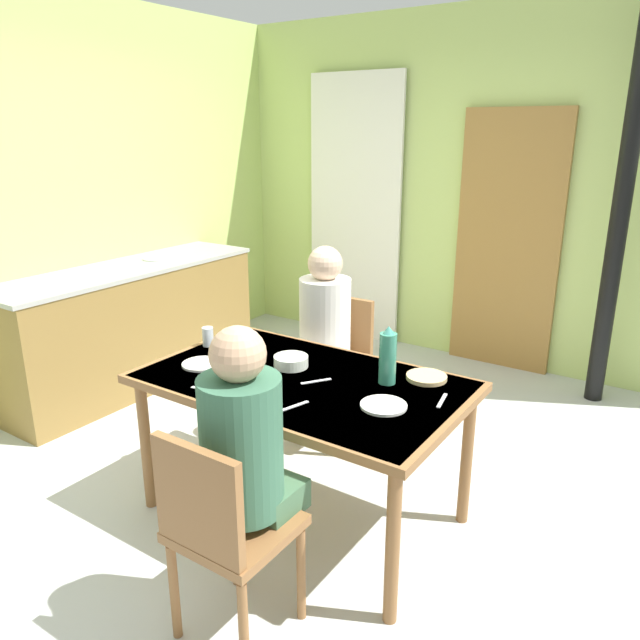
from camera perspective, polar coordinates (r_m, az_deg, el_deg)
ground_plane at (r=3.47m, az=-3.91°, el=-14.75°), size 6.37×6.37×0.00m
wall_back at (r=5.11m, az=13.11°, el=11.76°), size 4.33×0.10×2.74m
wall_left at (r=4.88m, az=-19.57°, el=10.95°), size 0.10×3.67×2.74m
door_wooden at (r=4.94m, az=17.20°, el=6.91°), size 0.80×0.05×2.00m
stove_pipe_column at (r=4.47m, az=26.47°, el=9.59°), size 0.12×0.12×2.74m
curtain_panel at (r=5.45m, az=3.25°, el=10.20°), size 0.90×0.03×2.30m
kitchen_counter at (r=4.72m, az=-17.37°, el=-0.50°), size 0.61×2.05×0.91m
dining_table at (r=2.89m, az=-1.67°, el=-6.76°), size 1.52×0.91×0.73m
chair_near_diner at (r=2.31m, az=-9.18°, el=-18.68°), size 0.40×0.40×0.87m
chair_far_diner at (r=3.74m, az=1.50°, el=-3.69°), size 0.40×0.40×0.87m
person_near_diner at (r=2.24m, az=-7.14°, el=-11.20°), size 0.30×0.37×0.77m
person_far_diner at (r=3.53m, az=0.35°, el=-0.07°), size 0.30×0.37×0.77m
water_bottle_green_near at (r=2.79m, az=6.38°, el=-3.43°), size 0.08×0.08×0.28m
serving_bowl_center at (r=2.99m, az=-2.74°, el=-3.91°), size 0.17×0.17×0.05m
dinner_plate_near_left at (r=2.60m, az=6.00°, el=-7.99°), size 0.20×0.20×0.01m
dinner_plate_near_right at (r=2.86m, az=-6.78°, el=-5.52°), size 0.20×0.20×0.01m
dinner_plate_far_center at (r=3.07m, az=-11.03°, el=-4.07°), size 0.20×0.20×0.01m
drinking_glass_by_near_diner at (r=3.32m, az=-10.49°, el=-1.55°), size 0.06×0.06×0.10m
bread_plate_sliced at (r=2.89m, az=9.98°, el=-5.31°), size 0.19×0.19×0.02m
cutlery_knife_near at (r=2.78m, az=-10.73°, el=-6.52°), size 0.15×0.03×0.00m
cutlery_fork_near at (r=2.83m, az=-0.37°, el=-5.78°), size 0.10×0.13×0.00m
cutlery_knife_far at (r=2.69m, az=11.39°, el=-7.43°), size 0.04×0.15×0.00m
cutlery_fork_far at (r=2.59m, az=-2.46°, el=-8.10°), size 0.06×0.15×0.00m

